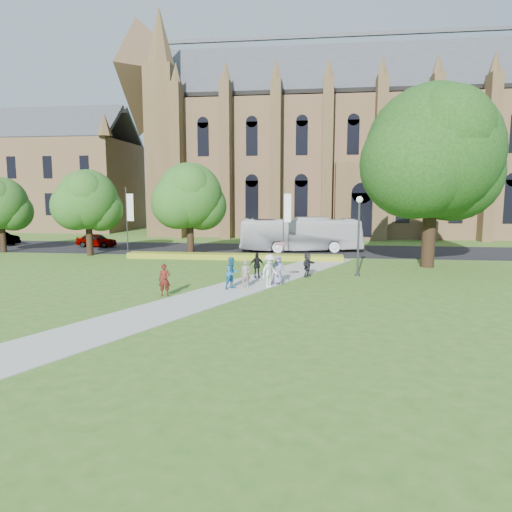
# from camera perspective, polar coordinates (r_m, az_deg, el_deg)

# --- Properties ---
(ground) EXTENTS (160.00, 160.00, 0.00)m
(ground) POSITION_cam_1_polar(r_m,az_deg,el_deg) (24.81, -3.61, -4.77)
(ground) COLOR #33611D
(ground) RESTS_ON ground
(road) EXTENTS (160.00, 10.00, 0.02)m
(road) POSITION_cam_1_polar(r_m,az_deg,el_deg) (44.35, 1.24, 0.80)
(road) COLOR black
(road) RESTS_ON ground
(footpath) EXTENTS (15.58, 28.54, 0.04)m
(footpath) POSITION_cam_1_polar(r_m,az_deg,el_deg) (25.76, -3.19, -4.25)
(footpath) COLOR #B2B2A8
(footpath) RESTS_ON ground
(flower_hedge) EXTENTS (18.00, 1.40, 0.45)m
(flower_hedge) POSITION_cam_1_polar(r_m,az_deg,el_deg) (37.91, -2.84, -0.07)
(flower_hedge) COLOR gold
(flower_hedge) RESTS_ON ground
(cathedral) EXTENTS (52.60, 18.25, 28.00)m
(cathedral) POSITION_cam_1_polar(r_m,az_deg,el_deg) (64.20, 12.41, 14.38)
(cathedral) COLOR brown
(cathedral) RESTS_ON ground
(building_west) EXTENTS (22.00, 14.00, 18.30)m
(building_west) POSITION_cam_1_polar(r_m,az_deg,el_deg) (76.36, -23.51, 9.99)
(building_west) COLOR brown
(building_west) RESTS_ON ground
(streetlamp) EXTENTS (0.44, 0.44, 5.24)m
(streetlamp) POSITION_cam_1_polar(r_m,az_deg,el_deg) (30.49, 12.72, 3.65)
(streetlamp) COLOR #38383D
(streetlamp) RESTS_ON ground
(large_tree) EXTENTS (9.60, 9.60, 13.20)m
(large_tree) POSITION_cam_1_polar(r_m,az_deg,el_deg) (35.91, 21.24, 12.01)
(large_tree) COLOR #332114
(large_tree) RESTS_ON ground
(street_tree_0) EXTENTS (5.20, 5.20, 7.50)m
(street_tree_0) POSITION_cam_1_polar(r_m,az_deg,el_deg) (42.56, -20.31, 6.60)
(street_tree_0) COLOR #332114
(street_tree_0) RESTS_ON ground
(street_tree_1) EXTENTS (5.60, 5.60, 8.05)m
(street_tree_1) POSITION_cam_1_polar(r_m,az_deg,el_deg) (39.72, -8.30, 7.45)
(street_tree_1) COLOR #332114
(street_tree_1) RESTS_ON ground
(street_tree_2) EXTENTS (4.80, 4.80, 6.95)m
(street_tree_2) POSITION_cam_1_polar(r_m,az_deg,el_deg) (48.19, -29.32, 5.75)
(street_tree_2) COLOR #332114
(street_tree_2) RESTS_ON ground
(banner_pole_0) EXTENTS (0.70, 0.10, 6.00)m
(banner_pole_0) POSITION_cam_1_polar(r_m,az_deg,el_deg) (39.11, 3.61, 4.82)
(banner_pole_0) COLOR #38383D
(banner_pole_0) RESTS_ON ground
(banner_pole_1) EXTENTS (0.70, 0.10, 6.00)m
(banner_pole_1) POSITION_cam_1_polar(r_m,az_deg,el_deg) (42.37, -15.72, 4.77)
(banner_pole_1) COLOR #38383D
(banner_pole_1) RESTS_ON ground
(tour_coach) EXTENTS (11.77, 4.50, 3.20)m
(tour_coach) POSITION_cam_1_polar(r_m,az_deg,el_deg) (43.10, 5.54, 2.71)
(tour_coach) COLOR white
(tour_coach) RESTS_ON road
(car_0) EXTENTS (4.22, 2.10, 1.38)m
(car_0) POSITION_cam_1_polar(r_m,az_deg,el_deg) (49.34, -19.31, 1.89)
(car_0) COLOR gray
(car_0) RESTS_ON road
(pedestrian_0) EXTENTS (0.69, 0.52, 1.70)m
(pedestrian_0) POSITION_cam_1_polar(r_m,az_deg,el_deg) (24.53, -11.36, -2.93)
(pedestrian_0) COLOR #501712
(pedestrian_0) RESTS_ON footpath
(pedestrian_1) EXTENTS (1.09, 1.11, 1.81)m
(pedestrian_1) POSITION_cam_1_polar(r_m,az_deg,el_deg) (25.83, -3.02, -2.13)
(pedestrian_1) COLOR #1C608E
(pedestrian_1) RESTS_ON footpath
(pedestrian_2) EXTENTS (1.29, 1.42, 1.91)m
(pedestrian_2) POSITION_cam_1_polar(r_m,az_deg,el_deg) (26.16, 1.71, -1.88)
(pedestrian_2) COLOR silver
(pedestrian_2) RESTS_ON footpath
(pedestrian_3) EXTENTS (1.03, 0.72, 1.61)m
(pedestrian_3) POSITION_cam_1_polar(r_m,az_deg,el_deg) (29.16, 0.09, -1.18)
(pedestrian_3) COLOR black
(pedestrian_3) RESTS_ON footpath
(pedestrian_4) EXTENTS (0.96, 0.74, 1.74)m
(pedestrian_4) POSITION_cam_1_polar(r_m,az_deg,el_deg) (27.12, 2.74, -1.73)
(pedestrian_4) COLOR slate
(pedestrian_4) RESTS_ON footpath
(pedestrian_5) EXTENTS (1.06, 1.50, 1.56)m
(pedestrian_5) POSITION_cam_1_polar(r_m,az_deg,el_deg) (29.84, 6.46, -1.08)
(pedestrian_5) COLOR #242229
(pedestrian_5) RESTS_ON footpath
(pedestrian_6) EXTENTS (0.68, 0.57, 1.58)m
(pedestrian_6) POSITION_cam_1_polar(r_m,az_deg,el_deg) (26.16, -1.30, -2.24)
(pedestrian_6) COLOR gray
(pedestrian_6) RESTS_ON footpath
(parasol) EXTENTS (1.04, 1.04, 0.70)m
(parasol) POSITION_cam_1_polar(r_m,az_deg,el_deg) (27.03, 3.16, 0.86)
(parasol) COLOR #EAA5C2
(parasol) RESTS_ON pedestrian_4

